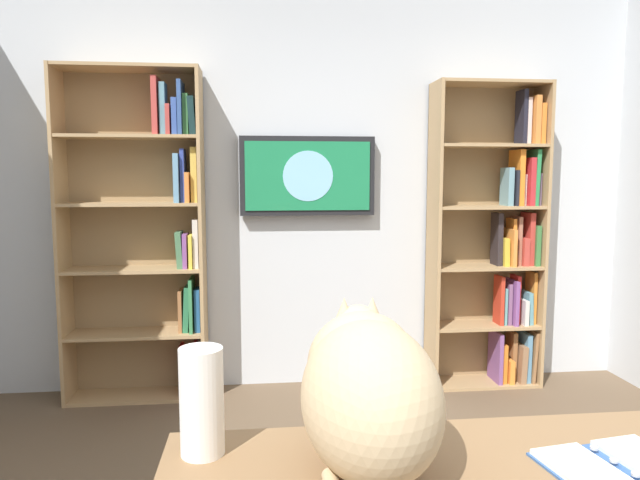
% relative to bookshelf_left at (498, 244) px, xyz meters
% --- Properties ---
extents(wall_back, '(4.52, 0.06, 2.70)m').
position_rel_bookshelf_left_xyz_m(wall_back, '(1.26, -0.17, 0.37)').
color(wall_back, silver).
rests_on(wall_back, ground).
extents(bookshelf_left, '(0.76, 0.28, 2.06)m').
position_rel_bookshelf_left_xyz_m(bookshelf_left, '(0.00, 0.00, 0.00)').
color(bookshelf_left, tan).
rests_on(bookshelf_left, ground).
extents(bookshelf_right, '(0.89, 0.28, 2.11)m').
position_rel_bookshelf_left_xyz_m(bookshelf_right, '(2.33, -0.01, 0.12)').
color(bookshelf_right, tan).
rests_on(bookshelf_right, ground).
extents(wall_mounted_tv, '(0.90, 0.07, 0.52)m').
position_rel_bookshelf_left_xyz_m(wall_mounted_tv, '(1.30, -0.08, 0.47)').
color(wall_mounted_tv, black).
extents(cat, '(0.33, 0.62, 0.38)m').
position_rel_bookshelf_left_xyz_m(cat, '(1.38, 2.44, -0.04)').
color(cat, '#D1B284').
rests_on(cat, desk).
extents(open_binder, '(0.36, 0.27, 0.02)m').
position_rel_bookshelf_left_xyz_m(open_binder, '(0.79, 2.52, -0.22)').
color(open_binder, '#335999').
rests_on(open_binder, desk).
extents(paper_towel_roll, '(0.11, 0.11, 0.27)m').
position_rel_bookshelf_left_xyz_m(paper_towel_roll, '(1.78, 2.34, -0.10)').
color(paper_towel_roll, white).
rests_on(paper_towel_roll, desk).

